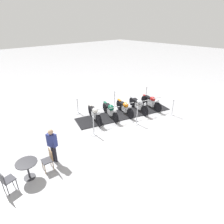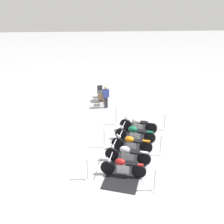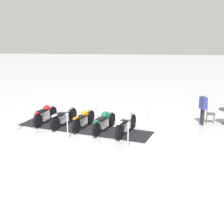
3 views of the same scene
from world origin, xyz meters
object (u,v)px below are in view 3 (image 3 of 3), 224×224
Objects in this scene: motorcycle_cream at (126,124)px; cafe_chair_near_table at (209,113)px; motorcycle_copper at (84,119)px; motorcycle_maroon at (46,114)px; motorcycle_forest at (105,121)px; stanchion_right_front at (149,120)px; bystander_person at (203,106)px; stanchion_right_rear at (51,108)px; stanchion_right_mid at (97,114)px; motorcycle_chrome at (64,116)px; stanchion_left_front at (128,141)px; stanchion_left_mid at (68,130)px; stanchion_left_rear at (16,123)px.

motorcycle_cream reaches higher than cafe_chair_near_table.
motorcycle_maroon is (-0.62, -2.01, 0.01)m from motorcycle_copper.
motorcycle_forest is 1.96× the size of stanchion_right_front.
motorcycle_copper is at bearing 92.01° from motorcycle_forest.
bystander_person is at bearing -53.95° from motorcycle_forest.
motorcycle_maroon is at bearing 91.99° from motorcycle_cream.
stanchion_right_rear is at bearing 70.95° from motorcycle_forest.
motorcycle_maroon reaches higher than cafe_chair_near_table.
motorcycle_copper is 2.11m from motorcycle_maroon.
motorcycle_maroon is 1.77× the size of stanchion_right_mid.
stanchion_left_front is at bearing -110.88° from motorcycle_chrome.
motorcycle_chrome is 6.68m from bystander_person.
motorcycle_cream is at bearing -90.29° from motorcycle_copper.
stanchion_left_rear is at bearing -107.38° from stanchion_left_mid.
bystander_person is at bearing -72.29° from motorcycle_maroon.
stanchion_left_front is (1.94, 1.14, -0.20)m from motorcycle_forest.
stanchion_right_mid is (-1.06, 1.43, -0.16)m from motorcycle_chrome.
motorcycle_maroon is 1.89× the size of stanchion_left_rear.
bystander_person reaches higher than motorcycle_maroon.
stanchion_right_rear is at bearing 162.62° from stanchion_left_rear.
stanchion_left_rear is 1.16× the size of cafe_chair_near_table.
stanchion_right_mid reaches higher than stanchion_left_mid.
stanchion_left_rear is (-1.63, -5.20, 0.08)m from stanchion_left_front.
stanchion_right_mid reaches higher than stanchion_left_front.
stanchion_left_mid is (1.13, -1.46, -0.12)m from motorcycle_forest.
stanchion_right_rear is 1.01× the size of stanchion_left_rear.
motorcycle_chrome is 2.00× the size of stanchion_right_rear.
stanchion_right_mid reaches higher than stanchion_right_front.
stanchion_left_front is 4.87m from bystander_person.
stanchion_left_rear is (0.95, -2.05, -0.13)m from motorcycle_chrome.
motorcycle_cream is 1.85× the size of stanchion_right_mid.
stanchion_right_rear is 8.22m from cafe_chair_near_table.
bystander_person reaches higher than stanchion_right_mid.
stanchion_right_front is at bearing 72.62° from stanchion_right_rear.
stanchion_right_front reaches higher than motorcycle_chrome.
motorcycle_forest is 5.30m from cafe_chair_near_table.
motorcycle_maroon is at bearing -142.88° from stanchion_left_mid.
stanchion_right_front is 2.71m from bystander_person.
motorcycle_copper is 2.25× the size of cafe_chair_near_table.
stanchion_right_mid is at bearing -58.63° from motorcycle_maroon.
motorcycle_cream is 1.64m from stanchion_left_front.
stanchion_left_front reaches higher than motorcycle_copper.
stanchion_right_mid is (-1.69, -0.58, -0.15)m from motorcycle_forest.
motorcycle_chrome is 2.35× the size of cafe_chair_near_table.
motorcycle_cream is 0.98× the size of motorcycle_forest.
motorcycle_forest is at bearing -153.04° from cafe_chair_near_table.
motorcycle_maroon is 5.06m from stanchion_left_front.
stanchion_right_rear is (-1.57, -0.16, -0.11)m from motorcycle_maroon.
stanchion_right_front is at bearing 119.92° from stanchion_left_mid.
stanchion_left_front is (1.62, 0.14, -0.19)m from motorcycle_cream.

